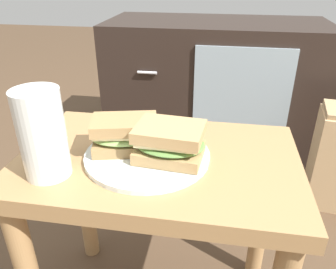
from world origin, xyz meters
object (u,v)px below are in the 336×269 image
Objects in this scene: tv_cabinet at (213,85)px; plate at (147,155)px; sandwich_front at (125,134)px; sandwich_back at (170,142)px; beer_glass at (43,136)px.

tv_cabinet reaches higher than plate.
sandwich_front is (-0.05, 0.01, 0.04)m from plate.
plate is 1.72× the size of sandwich_back.
sandwich_front is (-0.14, -0.95, 0.21)m from tv_cabinet.
sandwich_front is at bearing 168.62° from sandwich_back.
beer_glass reaches higher than tv_cabinet.
beer_glass reaches higher than sandwich_back.
sandwich_back is 0.89× the size of beer_glass.
plate is 0.20m from beer_glass.
sandwich_front reaches higher than plate.
sandwich_back reaches higher than plate.
beer_glass is at bearing -152.83° from plate.
sandwich_front is at bearing 168.62° from plate.
tv_cabinet is at bearing 75.85° from beer_glass.
sandwich_back is (-0.05, -0.97, 0.21)m from tv_cabinet.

